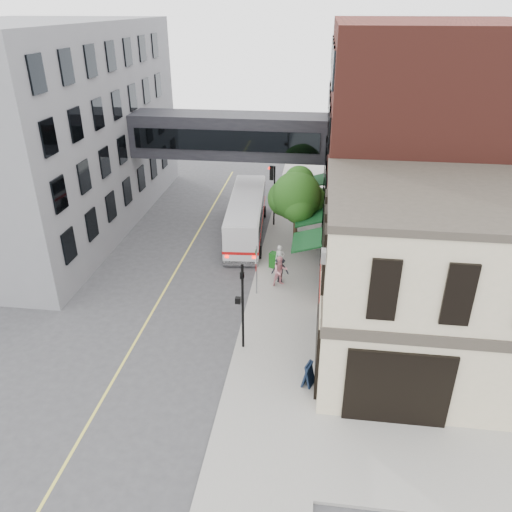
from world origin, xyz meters
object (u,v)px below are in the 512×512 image
(bus, at_px, (246,215))
(newspaper_box, at_px, (274,260))
(pedestrian_a, at_px, (280,258))
(sandwich_board, at_px, (308,374))
(pedestrian_c, at_px, (280,270))
(pedestrian_b, at_px, (280,271))

(bus, xyz_separation_m, newspaper_box, (2.48, -4.99, -0.91))
(pedestrian_a, relative_size, sandwich_board, 1.51)
(pedestrian_c, distance_m, newspaper_box, 1.86)
(sandwich_board, bearing_deg, pedestrian_b, 123.21)
(pedestrian_a, relative_size, pedestrian_c, 1.06)
(sandwich_board, bearing_deg, bus, 127.96)
(sandwich_board, bearing_deg, pedestrian_a, 121.92)
(bus, bearing_deg, pedestrian_a, -61.87)
(pedestrian_a, height_order, newspaper_box, pedestrian_a)
(bus, height_order, newspaper_box, bus)
(bus, height_order, pedestrian_c, bus)
(newspaper_box, distance_m, sandwich_board, 10.89)
(pedestrian_c, bearing_deg, sandwich_board, -80.89)
(pedestrian_a, distance_m, pedestrian_c, 1.36)
(pedestrian_b, xyz_separation_m, newspaper_box, (-0.58, 2.16, -0.43))
(pedestrian_a, bearing_deg, bus, 104.39)
(pedestrian_a, relative_size, pedestrian_b, 0.91)
(newspaper_box, bearing_deg, bus, 139.07)
(pedestrian_b, height_order, pedestrian_c, pedestrian_b)
(pedestrian_c, height_order, newspaper_box, pedestrian_c)
(pedestrian_c, relative_size, newspaper_box, 1.59)
(bus, bearing_deg, pedestrian_b, -66.88)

